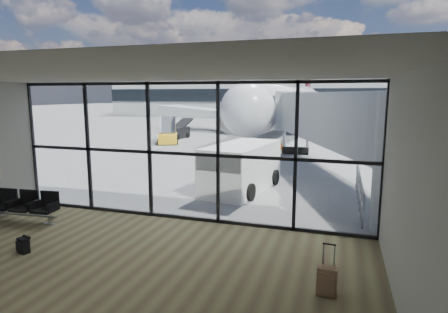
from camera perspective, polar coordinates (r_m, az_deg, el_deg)
The scene contains 21 objects.
ground at distance 51.35m, azimuth 11.95°, elevation 4.62°, with size 220.00×220.00×0.00m, color slate.
lounge_shell at distance 7.95m, azimuth -20.31°, elevation -1.52°, with size 12.02×8.01×4.51m.
glass_curtain_wall at distance 12.12m, azimuth -6.29°, elevation 0.65°, with size 12.10×0.12×4.50m.
jet_bridge at distance 18.09m, azimuth 17.63°, elevation 4.77°, with size 8.00×16.50×4.33m.
apron_railing at distance 14.87m, azimuth 19.96°, elevation -4.24°, with size 0.06×5.46×1.11m.
far_terminal at distance 73.14m, azimuth 13.29°, elevation 9.23°, with size 80.00×12.20×11.00m.
tree_0 at distance 96.77m, azimuth -13.82°, elevation 9.43°, with size 4.95×4.95×7.12m.
tree_1 at distance 93.83m, azimuth -10.65°, elevation 9.93°, with size 5.61×5.61×8.07m.
tree_2 at distance 91.20m, azimuth -7.27°, elevation 10.43°, with size 6.27×6.27×9.03m.
tree_3 at distance 88.86m, azimuth -3.68°, elevation 9.71°, with size 4.95×4.95×7.12m.
tree_4 at distance 86.90m, azimuth 0.07°, elevation 10.15°, with size 5.61×5.61×8.07m.
tree_5 at distance 85.32m, azimuth 3.98°, elevation 10.56°, with size 6.27×6.27×9.03m.
seating_row at distance 13.82m, azimuth -27.94°, elevation -6.47°, with size 2.28×0.83×1.01m.
backpack at distance 11.25m, azimuth -28.28°, elevation -11.84°, with size 0.34×0.34×0.45m.
suitcase at distance 8.31m, azimuth 15.42°, elevation -17.80°, with size 0.42×0.32×1.08m.
airliner at distance 41.91m, azimuth 9.88°, elevation 7.76°, with size 32.96×38.16×9.83m.
service_van at distance 16.06m, azimuth 2.54°, elevation -1.59°, with size 2.78×4.83×1.99m.
belt_loader at distance 35.70m, azimuth -7.22°, elevation 3.72°, with size 1.82×4.03×1.81m.
mobile_stairs at distance 32.31m, azimuth -8.55°, elevation 2.98°, with size 2.63×3.48×2.23m.
traffic_cone_b at distance 24.14m, azimuth 5.72°, elevation 0.27°, with size 0.40×0.40×0.58m.
traffic_cone_c at distance 28.53m, azimuth 8.75°, elevation 1.59°, with size 0.39×0.39×0.56m.
Camera 1 is at (4.82, -10.97, 4.07)m, focal length 30.00 mm.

